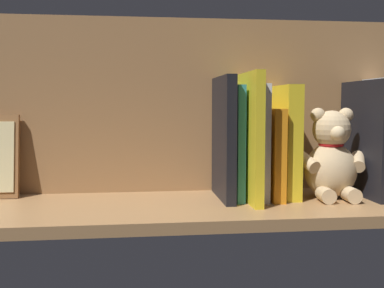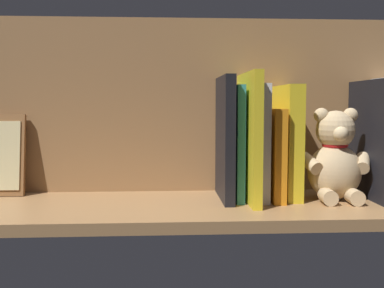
{
  "view_description": "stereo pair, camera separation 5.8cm",
  "coord_description": "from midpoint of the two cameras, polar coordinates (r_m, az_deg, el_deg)",
  "views": [
    {
      "loc": [
        11.11,
        91.12,
        19.65
      ],
      "look_at": [
        0.0,
        0.0,
        11.83
      ],
      "focal_mm": 43.27,
      "sensor_mm": 36.0,
      "label": 1
    },
    {
      "loc": [
        5.35,
        91.64,
        19.65
      ],
      "look_at": [
        0.0,
        0.0,
        11.83
      ],
      "focal_mm": 43.27,
      "sensor_mm": 36.0,
      "label": 2
    }
  ],
  "objects": [
    {
      "name": "ground_plane",
      "position": [
        0.94,
        -1.78,
        -7.87
      ],
      "size": [
        106.49,
        31.3,
        2.2
      ],
      "primitive_type": "cube",
      "color": "#A87A4C"
    },
    {
      "name": "shelf_back_panel",
      "position": [
        1.05,
        -2.47,
        4.75
      ],
      "size": [
        106.49,
        1.5,
        38.86
      ],
      "primitive_type": "cube",
      "color": "#9D6F43",
      "rests_on": "ground_plane"
    },
    {
      "name": "book_0",
      "position": [
        1.09,
        19.47,
        -1.08
      ],
      "size": [
        1.62,
        13.43,
        17.8
      ],
      "primitive_type": "cube",
      "color": "yellow",
      "rests_on": "ground_plane"
    },
    {
      "name": "book_1",
      "position": [
        1.05,
        18.98,
        0.63
      ],
      "size": [
        2.1,
        18.96,
        24.75
      ],
      "primitive_type": "cube",
      "color": "black",
      "rests_on": "ground_plane"
    },
    {
      "name": "teddy_bear",
      "position": [
        1.01,
        15.23,
        -1.74
      ],
      "size": [
        15.39,
        12.61,
        19.0
      ],
      "rotation": [
        0.0,
        0.0,
        -0.07
      ],
      "color": "#D1B284",
      "rests_on": "ground_plane"
    },
    {
      "name": "book_2",
      "position": [
        1.01,
        9.66,
        0.36
      ],
      "size": [
        3.2,
        14.98,
        23.7
      ],
      "primitive_type": "cube",
      "color": "yellow",
      "rests_on": "ground_plane"
    },
    {
      "name": "book_3",
      "position": [
        0.99,
        7.84,
        -1.1
      ],
      "size": [
        2.49,
        16.44,
        18.81
      ],
      "primitive_type": "cube",
      "color": "orange",
      "rests_on": "ground_plane"
    },
    {
      "name": "book_4",
      "position": [
        0.99,
        6.25,
        0.33
      ],
      "size": [
        1.88,
        15.89,
        23.8
      ],
      "primitive_type": "cube",
      "color": "silver",
      "rests_on": "ground_plane"
    },
    {
      "name": "book_5",
      "position": [
        0.96,
        5.12,
        0.91
      ],
      "size": [
        1.8,
        20.35,
        26.12
      ],
      "primitive_type": "cube",
      "color": "yellow",
      "rests_on": "ground_plane"
    },
    {
      "name": "book_6",
      "position": [
        0.98,
        3.49,
        0.25
      ],
      "size": [
        1.58,
        15.42,
        23.55
      ],
      "primitive_type": "cube",
      "color": "teal",
      "rests_on": "ground_plane"
    },
    {
      "name": "book_7",
      "position": [
        0.96,
        2.18,
        0.76
      ],
      "size": [
        2.04,
        17.32,
        25.47
      ],
      "primitive_type": "cube",
      "rotation": [
        0.0,
        0.0,
        0.0
      ],
      "color": "black",
      "rests_on": "ground_plane"
    }
  ]
}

